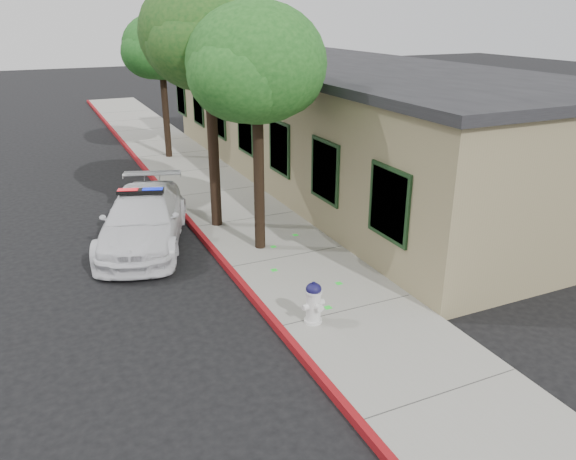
% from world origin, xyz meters
% --- Properties ---
extents(ground, '(120.00, 120.00, 0.00)m').
position_xyz_m(ground, '(0.00, 0.00, 0.00)').
color(ground, black).
rests_on(ground, ground).
extents(sidewalk, '(3.20, 60.00, 0.15)m').
position_xyz_m(sidewalk, '(1.60, 3.00, 0.07)').
color(sidewalk, gray).
rests_on(sidewalk, ground).
extents(red_curb, '(0.14, 60.00, 0.16)m').
position_xyz_m(red_curb, '(0.06, 3.00, 0.08)').
color(red_curb, maroon).
rests_on(red_curb, ground).
extents(clapboard_building, '(7.30, 20.89, 4.24)m').
position_xyz_m(clapboard_building, '(6.69, 9.00, 2.13)').
color(clapboard_building, '#897E5A').
rests_on(clapboard_building, ground).
extents(police_car, '(3.55, 5.40, 1.57)m').
position_xyz_m(police_car, '(-1.43, 5.66, 0.73)').
color(police_car, white).
rests_on(police_car, ground).
extents(fire_hydrant, '(0.50, 0.44, 0.88)m').
position_xyz_m(fire_hydrant, '(0.74, -0.13, 0.59)').
color(fire_hydrant, silver).
rests_on(fire_hydrant, sidewalk).
extents(street_tree_near, '(3.51, 3.32, 6.07)m').
position_xyz_m(street_tree_near, '(1.22, 3.84, 4.68)').
color(street_tree_near, black).
rests_on(street_tree_near, sidewalk).
extents(street_tree_mid, '(3.55, 3.70, 6.77)m').
position_xyz_m(street_tree_mid, '(0.70, 5.98, 5.26)').
color(street_tree_mid, black).
rests_on(street_tree_mid, sidewalk).
extents(street_tree_far, '(3.33, 3.05, 5.77)m').
position_xyz_m(street_tree_far, '(1.40, 14.57, 4.49)').
color(street_tree_far, black).
rests_on(street_tree_far, sidewalk).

